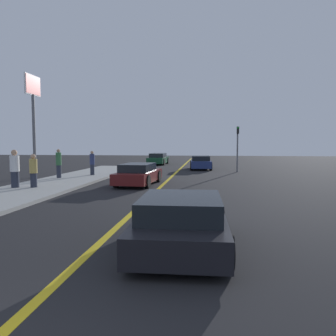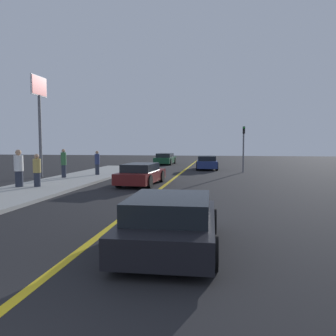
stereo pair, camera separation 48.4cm
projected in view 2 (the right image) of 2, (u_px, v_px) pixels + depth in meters
The scene contains 12 objects.
road_center_line at pixel (171, 180), 20.23m from camera, with size 0.20×60.00×0.01m.
sidewalk_left at pixel (52, 185), 17.46m from camera, with size 3.74×28.55×0.14m.
car_near_right_lane at pixel (170, 222), 7.10m from camera, with size 2.08×3.91×1.16m.
car_ahead_center at pixel (141, 174), 18.16m from camera, with size 2.08×4.51×1.18m.
car_far_distant at pixel (207, 163), 28.83m from camera, with size 2.02×4.07×1.21m.
car_parked_left_lot at pixel (165, 159), 35.79m from camera, with size 1.94×4.73×1.22m.
pedestrian_near_curb at pixel (19, 168), 16.15m from camera, with size 0.44×0.44×1.84m.
pedestrian_mid_group at pixel (37, 170), 16.20m from camera, with size 0.37×0.37×1.63m.
pedestrian_far_standing at pixel (64, 163), 20.57m from camera, with size 0.33×0.33×1.79m.
pedestrian_by_sign at pixel (97, 163), 22.45m from camera, with size 0.33×0.33×1.64m.
traffic_light at pixel (243, 144), 25.76m from camera, with size 0.18×0.40×3.61m.
roadside_sign at pixel (39, 103), 21.79m from camera, with size 0.20×1.86×6.75m.
Camera 2 is at (2.92, -1.90, 2.28)m, focal length 35.00 mm.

